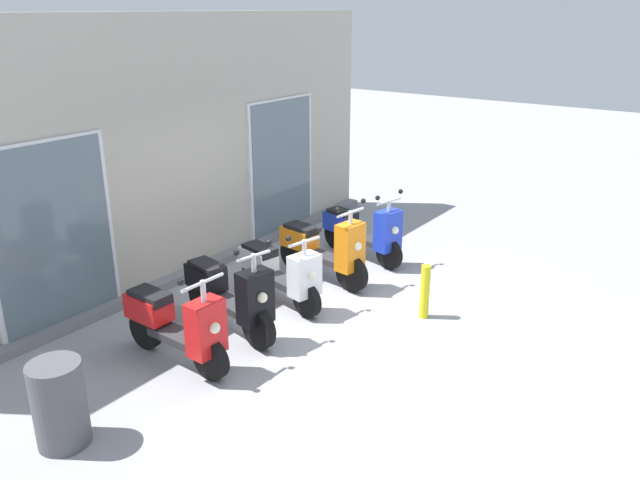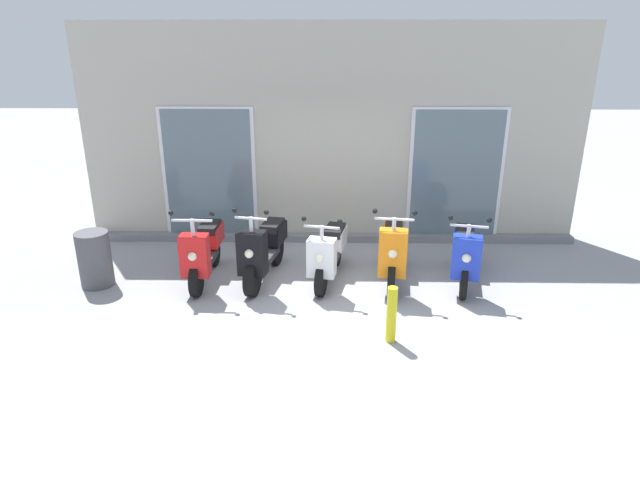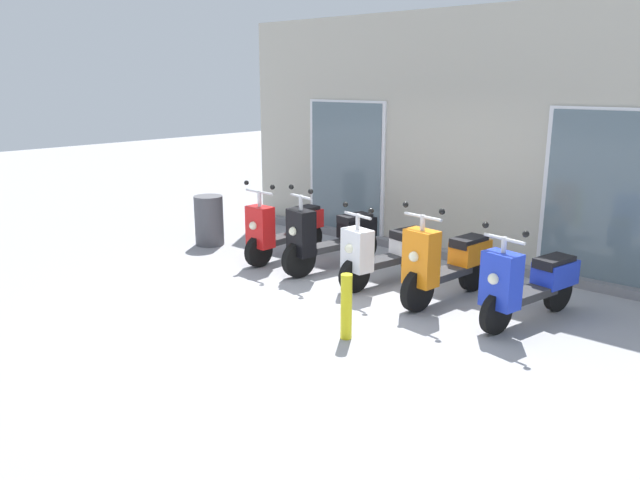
# 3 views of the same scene
# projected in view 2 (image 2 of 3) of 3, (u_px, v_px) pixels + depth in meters

# --- Properties ---
(ground_plane) EXTENTS (40.00, 40.00, 0.00)m
(ground_plane) POSITION_uv_depth(u_px,v_px,m) (332.00, 308.00, 7.32)
(ground_plane) COLOR #939399
(storefront_facade) EXTENTS (8.37, 0.50, 3.62)m
(storefront_facade) POSITION_uv_depth(u_px,v_px,m) (332.00, 139.00, 9.26)
(storefront_facade) COLOR #B2AD9E
(storefront_facade) RESTS_ON ground_plane
(scooter_red) EXTENTS (0.62, 1.52, 1.22)m
(scooter_red) POSITION_uv_depth(u_px,v_px,m) (204.00, 250.00, 7.97)
(scooter_red) COLOR black
(scooter_red) RESTS_ON ground_plane
(scooter_black) EXTENTS (0.64, 1.62, 1.25)m
(scooter_black) POSITION_uv_depth(u_px,v_px,m) (264.00, 249.00, 7.99)
(scooter_black) COLOR black
(scooter_black) RESTS_ON ground_plane
(scooter_white) EXTENTS (0.66, 1.51, 1.13)m
(scooter_white) POSITION_uv_depth(u_px,v_px,m) (329.00, 252.00, 8.00)
(scooter_white) COLOR black
(scooter_white) RESTS_ON ground_plane
(scooter_orange) EXTENTS (0.59, 1.61, 1.26)m
(scooter_orange) POSITION_uv_depth(u_px,v_px,m) (393.00, 250.00, 7.92)
(scooter_orange) COLOR black
(scooter_orange) RESTS_ON ground_plane
(scooter_blue) EXTENTS (0.68, 1.58, 1.17)m
(scooter_blue) POSITION_uv_depth(u_px,v_px,m) (464.00, 252.00, 7.92)
(scooter_blue) COLOR black
(scooter_blue) RESTS_ON ground_plane
(trash_bin) EXTENTS (0.46, 0.46, 0.81)m
(trash_bin) POSITION_uv_depth(u_px,v_px,m) (95.00, 259.00, 7.84)
(trash_bin) COLOR #4C4C51
(trash_bin) RESTS_ON ground_plane
(curb_bollard) EXTENTS (0.12, 0.12, 0.70)m
(curb_bollard) POSITION_uv_depth(u_px,v_px,m) (391.00, 315.00, 6.42)
(curb_bollard) COLOR yellow
(curb_bollard) RESTS_ON ground_plane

